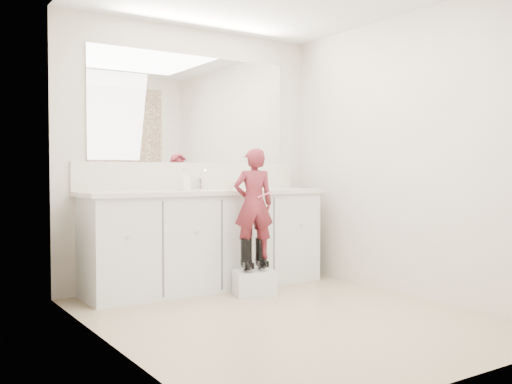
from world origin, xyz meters
TOP-DOWN VIEW (x-y plane):
  - floor at (0.00, 0.00)m, footprint 3.00×3.00m
  - wall_back at (0.00, 1.50)m, footprint 2.60×0.00m
  - wall_front at (0.00, -1.50)m, footprint 2.60×0.00m
  - wall_left at (-1.30, 0.00)m, footprint 0.00×3.00m
  - wall_right at (1.30, 0.00)m, footprint 0.00×3.00m
  - vanity_cabinet at (0.00, 1.23)m, footprint 2.20×0.55m
  - countertop at (0.00, 1.21)m, footprint 2.28×0.58m
  - backsplash at (0.00, 1.49)m, footprint 2.28×0.03m
  - mirror at (0.00, 1.49)m, footprint 2.00×0.02m
  - dot_panel at (0.00, -1.49)m, footprint 2.00×0.01m
  - faucet at (0.00, 1.38)m, footprint 0.08×0.08m
  - cup at (0.21, 1.17)m, footprint 0.12×0.12m
  - soap_bottle at (-0.25, 1.19)m, footprint 0.12×0.12m
  - step_stool at (0.20, 0.74)m, footprint 0.40×0.37m
  - boot_left at (0.12, 0.75)m, footprint 0.16×0.21m
  - boot_right at (0.27, 0.75)m, footprint 0.16×0.21m
  - toddler at (0.20, 0.75)m, footprint 0.40×0.32m
  - toothbrush at (0.27, 0.68)m, footprint 0.13×0.05m

SIDE VIEW (x-z plane):
  - floor at x=0.00m, z-range 0.00..0.00m
  - step_stool at x=0.20m, z-range 0.00..0.21m
  - boot_left at x=0.12m, z-range 0.21..0.49m
  - boot_right at x=0.27m, z-range 0.21..0.49m
  - vanity_cabinet at x=0.00m, z-range 0.00..0.85m
  - toddler at x=0.20m, z-range 0.31..1.25m
  - toothbrush at x=0.27m, z-range 0.83..0.89m
  - countertop at x=0.00m, z-range 0.85..0.89m
  - cup at x=0.21m, z-range 0.89..0.98m
  - faucet at x=0.00m, z-range 0.89..0.99m
  - soap_bottle at x=-0.25m, z-range 0.89..1.09m
  - backsplash at x=0.00m, z-range 0.89..1.14m
  - wall_back at x=0.00m, z-range -0.10..2.50m
  - wall_front at x=0.00m, z-range -0.10..2.50m
  - wall_left at x=-1.30m, z-range -0.30..2.70m
  - wall_right at x=1.30m, z-range -0.30..2.70m
  - mirror at x=0.00m, z-range 1.14..2.14m
  - dot_panel at x=0.00m, z-range 1.05..2.25m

